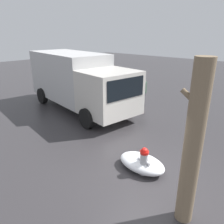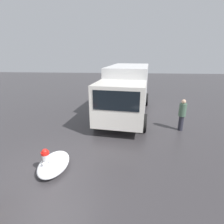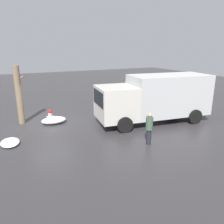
{
  "view_description": "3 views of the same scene",
  "coord_description": "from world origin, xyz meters",
  "views": [
    {
      "loc": [
        -3.01,
        4.66,
        3.94
      ],
      "look_at": [
        2.77,
        -1.65,
        0.82
      ],
      "focal_mm": 35.0,
      "sensor_mm": 36.0,
      "label": 1
    },
    {
      "loc": [
        -4.6,
        -2.45,
        3.69
      ],
      "look_at": [
        3.61,
        -1.84,
        0.9
      ],
      "focal_mm": 28.0,
      "sensor_mm": 36.0,
      "label": 2
    },
    {
      "loc": [
        -2.24,
        -13.32,
        4.55
      ],
      "look_at": [
        3.48,
        -1.67,
        0.71
      ],
      "focal_mm": 35.0,
      "sensor_mm": 36.0,
      "label": 3
    }
  ],
  "objects": [
    {
      "name": "fire_hydrant",
      "position": [
        -0.0,
        -0.0,
        0.44
      ],
      "size": [
        0.45,
        0.35,
        0.86
      ],
      "rotation": [
        0.0,
        0.0,
        4.57
      ],
      "color": "#B7B7BC",
      "rests_on": "ground_plane"
    },
    {
      "name": "ground_plane",
      "position": [
        0.0,
        0.0,
        0.0
      ],
      "size": [
        60.0,
        60.0,
        0.0
      ],
      "primitive_type": "plane",
      "color": "#333033"
    },
    {
      "name": "snow_pile_by_hydrant",
      "position": [
        0.18,
        -0.16,
        0.2
      ],
      "size": [
        1.5,
        0.93,
        0.41
      ],
      "color": "white",
      "rests_on": "ground_plane"
    },
    {
      "name": "tree_trunk",
      "position": [
        -1.6,
        0.74,
        1.79
      ],
      "size": [
        0.57,
        0.37,
        3.56
      ],
      "color": "#7F6B51",
      "rests_on": "ground_plane"
    },
    {
      "name": "snow_pile_curbside",
      "position": [
        -2.4,
        -2.3,
        0.09
      ],
      "size": [
        0.88,
        1.28,
        0.19
      ],
      "color": "white",
      "rests_on": "ground_plane"
    },
    {
      "name": "pedestrian",
      "position": [
        3.7,
        -5.28,
        0.87
      ],
      "size": [
        0.35,
        0.35,
        1.59
      ],
      "rotation": [
        0.0,
        0.0,
        4.46
      ],
      "color": "#23232D",
      "rests_on": "ground_plane"
    },
    {
      "name": "delivery_truck",
      "position": [
        6.08,
        -2.57,
        1.6
      ],
      "size": [
        7.33,
        3.35,
        2.93
      ],
      "rotation": [
        0.0,
        0.0,
        1.44
      ],
      "color": "beige",
      "rests_on": "ground_plane"
    }
  ]
}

